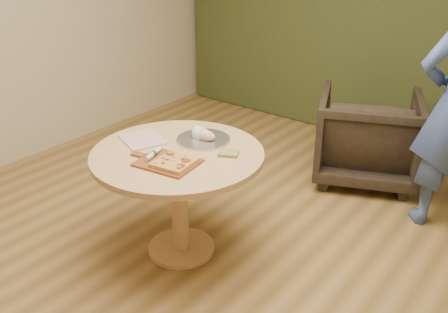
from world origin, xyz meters
TOP-DOWN VIEW (x-y plane):
  - room_shell at (0.00, 0.00)m, footprint 5.04×6.04m
  - curtain at (0.00, 2.90)m, footprint 4.80×0.14m
  - pedestal_table at (-0.30, 0.19)m, footprint 1.10×1.10m
  - pizza_paddle at (-0.24, 0.03)m, footprint 0.46×0.33m
  - flatbread_pizza at (-0.18, 0.03)m, footprint 0.25×0.25m
  - cutlery_roll at (-0.36, 0.03)m, footprint 0.08×0.20m
  - newspaper at (-0.61, 0.19)m, footprint 0.37×0.34m
  - serving_tray at (-0.29, 0.43)m, footprint 0.36×0.36m
  - bread_roll at (-0.30, 0.43)m, footprint 0.19×0.09m
  - green_packet at (-0.02, 0.36)m, footprint 0.15×0.14m
  - armchair at (0.24, 1.99)m, footprint 1.07×1.04m

SIDE VIEW (x-z plane):
  - armchair at x=0.24m, z-range 0.00..0.86m
  - pedestal_table at x=-0.30m, z-range 0.23..0.98m
  - newspaper at x=-0.61m, z-range 0.75..0.76m
  - serving_tray at x=-0.29m, z-range 0.75..0.77m
  - pizza_paddle at x=-0.24m, z-range 0.75..0.77m
  - green_packet at x=-0.02m, z-range 0.75..0.77m
  - flatbread_pizza at x=-0.18m, z-range 0.76..0.79m
  - cutlery_roll at x=-0.36m, z-range 0.76..0.80m
  - bread_roll at x=-0.30m, z-range 0.75..0.84m
  - room_shell at x=0.00m, z-range -0.02..2.82m
  - curtain at x=0.00m, z-range 0.01..2.79m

